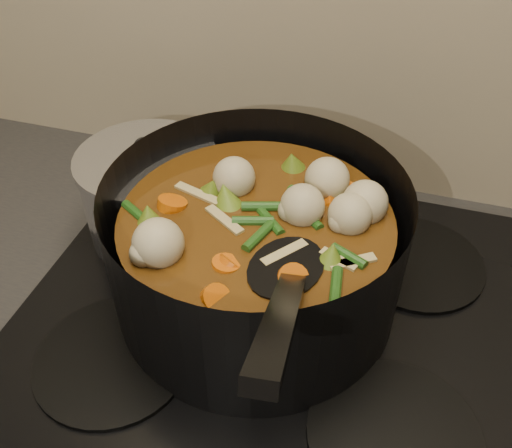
# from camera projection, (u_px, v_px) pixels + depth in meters

# --- Properties ---
(stovetop) EXTENTS (0.62, 0.54, 0.03)m
(stovetop) POSITION_uv_depth(u_px,v_px,m) (277.00, 313.00, 0.72)
(stovetop) COLOR black
(stovetop) RESTS_ON counter
(stockpot) EXTENTS (0.37, 0.47, 0.25)m
(stockpot) POSITION_uv_depth(u_px,v_px,m) (256.00, 251.00, 0.68)
(stockpot) COLOR black
(stockpot) RESTS_ON stovetop
(saucepan) EXTENTS (0.19, 0.19, 0.15)m
(saucepan) POSITION_uv_depth(u_px,v_px,m) (151.00, 194.00, 0.78)
(saucepan) COLOR silver
(saucepan) RESTS_ON stovetop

